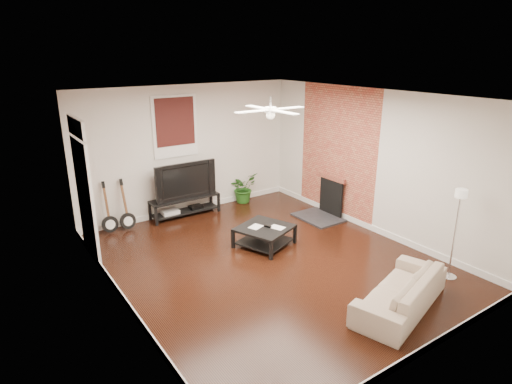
% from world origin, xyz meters
% --- Properties ---
extents(room, '(5.01, 6.01, 2.81)m').
position_xyz_m(room, '(0.00, 0.00, 1.40)').
color(room, black).
rests_on(room, ground).
extents(brick_accent, '(0.02, 2.20, 2.80)m').
position_xyz_m(brick_accent, '(2.49, 1.00, 1.40)').
color(brick_accent, '#B24B39').
rests_on(brick_accent, floor).
extents(fireplace, '(0.80, 1.10, 0.92)m').
position_xyz_m(fireplace, '(2.20, 1.00, 0.46)').
color(fireplace, black).
rests_on(fireplace, floor).
extents(window_back, '(1.00, 0.06, 1.30)m').
position_xyz_m(window_back, '(-0.30, 2.97, 1.95)').
color(window_back, black).
rests_on(window_back, wall_back).
extents(door_left, '(0.08, 1.00, 2.50)m').
position_xyz_m(door_left, '(-2.46, 1.90, 1.25)').
color(door_left, white).
rests_on(door_left, wall_left).
extents(tv_stand, '(1.53, 0.41, 0.43)m').
position_xyz_m(tv_stand, '(-0.26, 2.78, 0.21)').
color(tv_stand, black).
rests_on(tv_stand, floor).
extents(tv, '(1.37, 0.18, 0.79)m').
position_xyz_m(tv, '(-0.26, 2.80, 0.82)').
color(tv, black).
rests_on(tv, tv_stand).
extents(coffee_table, '(1.14, 1.14, 0.37)m').
position_xyz_m(coffee_table, '(0.29, 0.55, 0.19)').
color(coffee_table, black).
rests_on(coffee_table, floor).
extents(sofa, '(1.96, 1.22, 0.54)m').
position_xyz_m(sofa, '(0.70, -2.18, 0.27)').
color(sofa, tan).
rests_on(sofa, floor).
extents(floor_lamp, '(0.31, 0.31, 1.50)m').
position_xyz_m(floor_lamp, '(2.05, -2.08, 0.75)').
color(floor_lamp, silver).
rests_on(floor_lamp, floor).
extents(potted_plant, '(0.78, 0.72, 0.71)m').
position_xyz_m(potted_plant, '(1.28, 2.82, 0.35)').
color(potted_plant, '#215719').
rests_on(potted_plant, floor).
extents(guitar_left, '(0.33, 0.23, 1.05)m').
position_xyz_m(guitar_left, '(-1.91, 2.75, 0.52)').
color(guitar_left, black).
rests_on(guitar_left, floor).
extents(guitar_right, '(0.34, 0.26, 1.05)m').
position_xyz_m(guitar_right, '(-1.56, 2.72, 0.52)').
color(guitar_right, black).
rests_on(guitar_right, floor).
extents(ceiling_fan, '(1.24, 1.24, 0.32)m').
position_xyz_m(ceiling_fan, '(0.00, 0.00, 2.60)').
color(ceiling_fan, white).
rests_on(ceiling_fan, ceiling).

